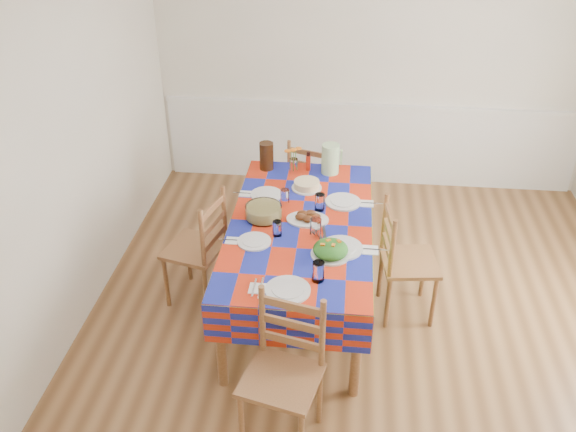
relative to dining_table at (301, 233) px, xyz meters
The scene contains 22 objects.
room 0.90m from the dining_table, 27.17° to the right, with size 4.58×5.08×2.78m.
wainscot 2.28m from the dining_table, 75.89° to the left, with size 4.41×0.06×0.92m.
dining_table is the anchor object (origin of this frame).
setting_near_head 0.79m from the dining_table, 86.33° to the right, with size 0.49×0.33×0.14m.
setting_left_near 0.38m from the dining_table, 135.98° to the right, with size 0.45×0.27×0.12m.
setting_left_far 0.46m from the dining_table, 126.85° to the left, with size 0.48×0.29×0.13m.
setting_right_near 0.39m from the dining_table, 45.38° to the right, with size 0.58×0.34×0.15m.
setting_right_far 0.41m from the dining_table, 49.17° to the left, with size 0.54×0.31×0.14m.
meat_platter 0.13m from the dining_table, 43.63° to the left, with size 0.33×0.24×0.06m.
salad_platter 0.49m from the dining_table, 58.29° to the right, with size 0.28×0.28×0.12m.
pasta_bowl 0.33m from the dining_table, behind, with size 0.29×0.29×0.10m.
cake 0.56m from the dining_table, 89.74° to the left, with size 0.25×0.25×0.07m.
serving_utensils 0.20m from the dining_table, 27.06° to the right, with size 0.15×0.34×0.01m.
flower_vase 0.86m from the dining_table, 99.42° to the left, with size 0.15×0.13×0.25m.
hot_sauce 0.90m from the dining_table, 90.77° to the left, with size 0.04×0.04×0.17m, color red.
green_pitcher 0.90m from the dining_table, 77.93° to the left, with size 0.15×0.15×0.27m, color #AAD798.
tea_pitcher 0.97m from the dining_table, 113.66° to the left, with size 0.12×0.12×0.25m, color black.
name_card 0.96m from the dining_table, 91.37° to the right, with size 0.09×0.03×0.02m, color silver.
chair_near 1.30m from the dining_table, 89.49° to the right, with size 0.54×0.53×1.03m.
chair_far 1.31m from the dining_table, 90.57° to the left, with size 0.50×0.49×0.91m.
chair_left 0.84m from the dining_table, behind, with size 0.52×0.53×1.00m.
chair_right 0.84m from the dining_table, ahead, with size 0.47×0.49×1.00m.
Camera 1 is at (-0.24, -3.64, 3.31)m, focal length 38.00 mm.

